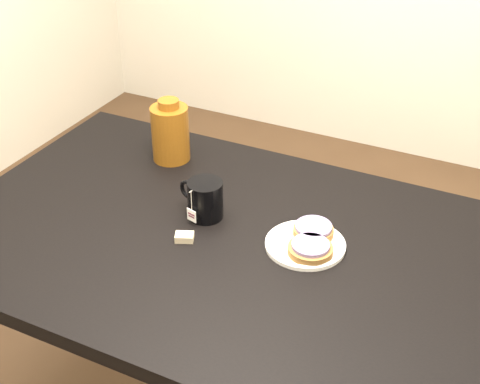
# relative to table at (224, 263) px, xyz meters

# --- Properties ---
(table) EXTENTS (1.40, 0.90, 0.75)m
(table) POSITION_rel_table_xyz_m (0.00, 0.00, 0.00)
(table) COLOR black
(table) RESTS_ON ground_plane
(plate) EXTENTS (0.19, 0.19, 0.01)m
(plate) POSITION_rel_table_xyz_m (0.20, 0.05, 0.09)
(plate) COLOR white
(plate) RESTS_ON table
(bagel_back) EXTENTS (0.11, 0.11, 0.03)m
(bagel_back) POSITION_rel_table_xyz_m (0.20, 0.09, 0.11)
(bagel_back) COLOR brown
(bagel_back) RESTS_ON plate
(bagel_front) EXTENTS (0.15, 0.15, 0.03)m
(bagel_front) POSITION_rel_table_xyz_m (0.22, 0.02, 0.11)
(bagel_front) COLOR brown
(bagel_front) RESTS_ON plate
(mug) EXTENTS (0.14, 0.11, 0.10)m
(mug) POSITION_rel_table_xyz_m (-0.08, 0.06, 0.13)
(mug) COLOR black
(mug) RESTS_ON table
(teabag_pouch) EXTENTS (0.05, 0.05, 0.02)m
(teabag_pouch) POSITION_rel_table_xyz_m (-0.08, -0.06, 0.09)
(teabag_pouch) COLOR #C6B793
(teabag_pouch) RESTS_ON table
(bagel_package) EXTENTS (0.13, 0.13, 0.19)m
(bagel_package) POSITION_rel_table_xyz_m (-0.32, 0.28, 0.17)
(bagel_package) COLOR #552C0B
(bagel_package) RESTS_ON table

